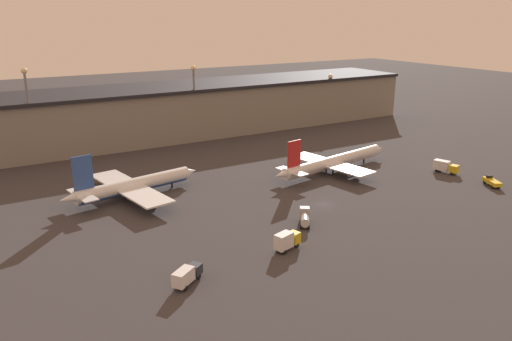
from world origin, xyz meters
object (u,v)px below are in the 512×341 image
object	(u,v)px
service_vehicle_3	(287,240)
service_vehicle_1	(305,217)
service_vehicle_0	(187,275)
airplane_1	(333,162)
service_vehicle_4	(445,166)
airplane_0	(133,186)
service_vehicle_2	(492,182)

from	to	relation	value
service_vehicle_3	service_vehicle_1	bearing A→B (deg)	21.77
service_vehicle_0	service_vehicle_1	world-z (taller)	service_vehicle_1
airplane_1	service_vehicle_4	xyz separation A→B (m)	(26.81, -17.26, -0.98)
airplane_0	service_vehicle_4	size ratio (longest dim) A/B	5.08
service_vehicle_2	service_vehicle_3	xyz separation A→B (m)	(-67.75, -3.27, 0.85)
service_vehicle_0	service_vehicle_1	bearing A→B (deg)	-16.51
service_vehicle_4	airplane_1	bearing A→B (deg)	-139.48
airplane_1	service_vehicle_0	xyz separation A→B (m)	(-61.29, -36.74, -1.14)
service_vehicle_1	service_vehicle_4	world-z (taller)	service_vehicle_4
airplane_0	service_vehicle_1	world-z (taller)	airplane_0
service_vehicle_3	airplane_1	bearing A→B (deg)	24.74
service_vehicle_0	service_vehicle_2	world-z (taller)	service_vehicle_0
service_vehicle_0	service_vehicle_1	size ratio (longest dim) A/B	1.09
airplane_0	service_vehicle_4	xyz separation A→B (m)	(82.86, -26.11, -1.13)
airplane_1	service_vehicle_4	distance (m)	31.90
service_vehicle_3	service_vehicle_0	bearing A→B (deg)	169.02
airplane_1	service_vehicle_3	world-z (taller)	airplane_1
service_vehicle_2	service_vehicle_4	xyz separation A→B (m)	(-1.28, 14.15, 0.74)
service_vehicle_0	service_vehicle_2	bearing A→B (deg)	-30.65
service_vehicle_4	service_vehicle_3	bearing A→B (deg)	-92.03
airplane_0	service_vehicle_3	xyz separation A→B (m)	(16.39, -43.52, -1.02)
airplane_0	service_vehicle_0	size ratio (longest dim) A/B	5.54
service_vehicle_0	service_vehicle_3	world-z (taller)	service_vehicle_3
service_vehicle_1	service_vehicle_4	distance (m)	57.10
service_vehicle_2	service_vehicle_0	bearing A→B (deg)	118.80
service_vehicle_1	service_vehicle_4	xyz separation A→B (m)	(56.32, 9.43, 0.22)
airplane_1	service_vehicle_0	bearing A→B (deg)	-158.62
service_vehicle_1	service_vehicle_3	world-z (taller)	service_vehicle_3
airplane_0	service_vehicle_3	size ratio (longest dim) A/B	5.91
airplane_0	service_vehicle_2	size ratio (longest dim) A/B	5.68
airplane_1	service_vehicle_0	world-z (taller)	airplane_1
service_vehicle_0	airplane_1	bearing A→B (deg)	-3.12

